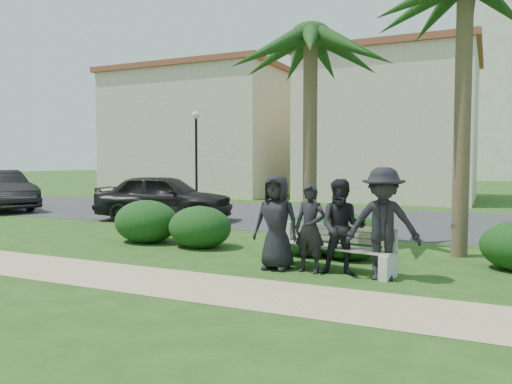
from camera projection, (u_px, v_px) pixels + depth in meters
ground at (269, 266)px, 9.11m from camera, size 160.00×160.00×0.00m
footpath at (221, 289)px, 7.49m from camera, size 30.00×1.60×0.01m
asphalt_street at (366, 220)px, 16.35m from camera, size 160.00×8.00×0.01m
stucco_bldg_left at (206, 133)px, 30.24m from camera, size 10.40×8.40×7.30m
stucco_bldg_right at (391, 127)px, 25.59m from camera, size 8.40×8.40×7.30m
street_lamp at (196, 140)px, 23.59m from camera, size 0.36×0.36×4.29m
park_bench at (332, 251)px, 8.73m from camera, size 2.28×0.88×0.77m
man_a at (276, 222)px, 8.80m from camera, size 0.82×0.54×1.68m
man_b at (310, 229)px, 8.57m from camera, size 0.58×0.41×1.52m
man_c at (342, 227)px, 8.33m from camera, size 0.88×0.74×1.62m
man_d at (383, 224)px, 8.03m from camera, size 1.30×0.92×1.82m
hedge_a at (146, 220)px, 11.84m from camera, size 1.58×1.31×1.03m
hedge_b at (200, 226)px, 11.12m from camera, size 1.46×1.21×0.95m
hedge_c at (315, 235)px, 10.40m from camera, size 1.18×0.97×0.77m
hedge_d at (309, 234)px, 10.19m from camera, size 1.29×1.07×0.84m
hedge_e at (349, 235)px, 9.80m from camera, size 1.41×1.16×0.92m
palm_left at (311, 37)px, 11.12m from camera, size 3.00×3.00×5.65m
car_a at (164, 197)px, 16.17m from camera, size 4.74×2.82×1.51m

